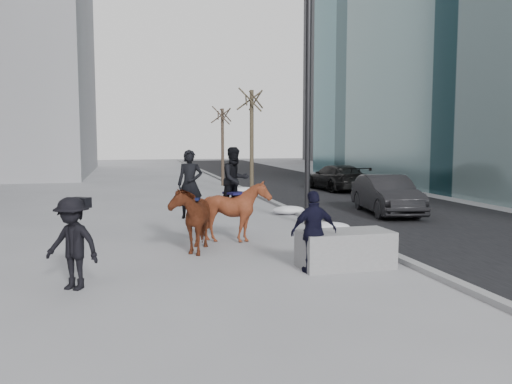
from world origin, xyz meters
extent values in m
plane|color=gray|center=(0.00, 0.00, 0.00)|extent=(120.00, 120.00, 0.00)
cube|color=black|center=(7.00, 10.00, 0.01)|extent=(8.00, 90.00, 0.01)
cube|color=gray|center=(3.00, 10.00, 0.06)|extent=(0.25, 90.00, 0.12)
cube|color=gray|center=(1.51, -0.96, 0.41)|extent=(2.06, 1.06, 0.81)
imported|color=black|center=(6.29, 6.48, 0.73)|extent=(2.14, 4.60, 1.46)
imported|color=black|center=(7.86, 15.50, 0.70)|extent=(2.31, 4.95, 1.40)
imported|color=#481F0E|center=(-1.59, 1.60, 0.84)|extent=(1.32, 2.13, 1.67)
imported|color=black|center=(-1.59, 1.75, 1.68)|extent=(0.71, 0.55, 1.75)
cube|color=#0E1335|center=(-1.59, 1.75, 1.32)|extent=(0.59, 0.65, 0.06)
imported|color=#4E230F|center=(-0.26, 2.46, 0.85)|extent=(1.86, 1.95, 1.71)
imported|color=black|center=(-0.26, 2.61, 1.71)|extent=(1.06, 0.95, 1.78)
cube|color=#100F37|center=(-0.26, 2.61, 1.34)|extent=(0.66, 0.70, 0.06)
imported|color=black|center=(0.68, -1.25, 0.88)|extent=(1.05, 0.49, 1.75)
cylinder|color=orange|center=(0.63, -0.70, 1.15)|extent=(0.04, 0.18, 0.07)
imported|color=black|center=(-4.17, -1.40, 0.88)|extent=(1.31, 1.16, 1.75)
cube|color=black|center=(-4.02, -1.15, 1.62)|extent=(0.42, 0.38, 0.20)
cylinder|color=black|center=(2.60, 4.86, 4.50)|extent=(0.18, 0.18, 9.00)
ellipsoid|color=silver|center=(2.70, 7.27, 0.16)|extent=(1.23, 0.78, 0.31)
ellipsoid|color=silver|center=(2.70, 3.10, 0.17)|extent=(1.34, 0.85, 0.34)
ellipsoid|color=silver|center=(2.70, 14.97, 0.17)|extent=(1.33, 0.84, 0.34)
camera|label=1|loc=(-3.13, -11.95, 2.87)|focal=38.00mm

